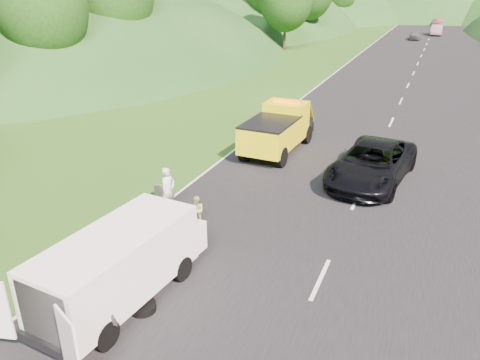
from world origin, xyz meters
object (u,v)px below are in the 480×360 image
at_px(white_van, 121,262).
at_px(passing_suv, 370,181).
at_px(worker, 98,344).
at_px(child, 198,224).
at_px(spare_tire, 143,311).
at_px(tow_truck, 278,129).
at_px(suitcase, 160,192).
at_px(woman, 170,210).

xyz_separation_m(white_van, passing_suv, (4.95, 11.03, -1.19)).
bearing_deg(worker, passing_suv, 49.35).
relative_size(child, spare_tire, 1.47).
bearing_deg(tow_truck, spare_tire, -84.45).
xyz_separation_m(suitcase, passing_suv, (7.56, 5.07, -0.29)).
bearing_deg(passing_suv, suitcase, -138.83).
bearing_deg(white_van, child, 97.48).
bearing_deg(spare_tire, woman, 114.11).
xyz_separation_m(child, worker, (0.60, -6.34, 0.00)).
bearing_deg(worker, child, 74.39).
relative_size(woman, spare_tire, 2.39).
bearing_deg(suitcase, white_van, -66.34).
bearing_deg(suitcase, spare_tire, -61.67).
xyz_separation_m(child, passing_suv, (5.14, 6.40, 0.00)).
distance_m(worker, passing_suv, 13.53).
xyz_separation_m(suitcase, spare_tire, (3.34, -6.19, -0.29)).
distance_m(woman, worker, 7.20).
bearing_deg(passing_suv, tow_truck, 163.97).
xyz_separation_m(tow_truck, white_van, (0.05, -13.19, -0.01)).
height_order(tow_truck, suitcase, tow_truck).
height_order(worker, suitcase, worker).
relative_size(spare_tire, passing_suv, 0.12).
distance_m(child, spare_tire, 4.95).
bearing_deg(worker, spare_tire, 56.98).
relative_size(tow_truck, spare_tire, 8.09).
relative_size(suitcase, spare_tire, 0.80).
xyz_separation_m(woman, child, (1.50, -0.54, 0.00)).
bearing_deg(passing_suv, worker, -102.26).
bearing_deg(passing_suv, child, -121.45).
xyz_separation_m(worker, passing_suv, (4.54, 12.74, 0.00)).
bearing_deg(child, worker, -51.45).
xyz_separation_m(tow_truck, woman, (-1.64, -8.02, -1.20)).
distance_m(tow_truck, woman, 8.27).
bearing_deg(child, passing_suv, 84.32).
bearing_deg(worker, woman, 85.96).
height_order(woman, suitcase, woman).
xyz_separation_m(white_van, suitcase, (-2.61, 5.96, -0.91)).
bearing_deg(passing_suv, spare_tire, -103.22).
bearing_deg(suitcase, worker, -68.48).
xyz_separation_m(woman, passing_suv, (6.64, 5.86, 0.00)).
bearing_deg(white_van, spare_tire, -12.42).
bearing_deg(spare_tire, worker, -101.97).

